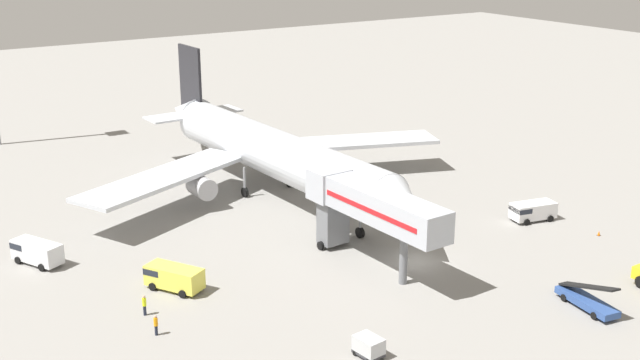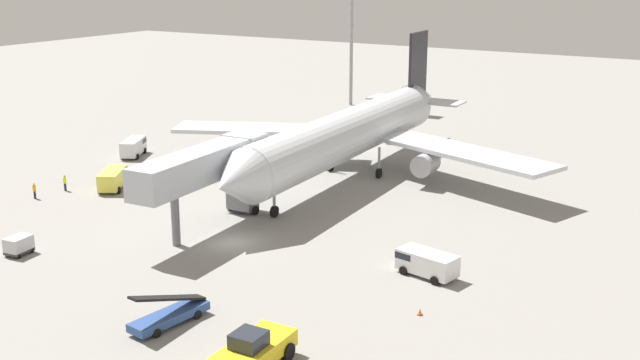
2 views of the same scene
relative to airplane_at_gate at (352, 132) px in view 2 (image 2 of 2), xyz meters
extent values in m
plane|color=gray|center=(1.63, -23.62, -4.94)|extent=(300.00, 300.00, 0.00)
cylinder|color=silver|center=(0.07, -1.54, 0.04)|extent=(6.90, 37.83, 5.15)
cone|color=silver|center=(1.05, -22.56, 0.04)|extent=(5.25, 4.69, 5.05)
cone|color=silver|center=(-0.97, 20.72, 0.42)|extent=(5.21, 7.15, 4.89)
cube|color=#232328|center=(-0.89, 18.99, 5.19)|extent=(0.61, 5.46, 8.24)
cube|color=silver|center=(2.22, 18.64, 0.68)|extent=(6.36, 4.25, 0.24)
cube|color=silver|center=(-3.95, 18.35, 0.68)|extent=(6.36, 4.25, 0.24)
cube|color=silver|center=(12.03, 1.98, -1.12)|extent=(21.73, 12.13, 0.44)
cube|color=silver|center=(-12.16, 0.86, -1.12)|extent=(21.47, 13.76, 0.44)
cylinder|color=#A8A8AD|center=(8.50, 0.51, -2.56)|extent=(2.45, 3.11, 2.31)
cylinder|color=#A8A8AD|center=(-8.51, -0.29, -2.56)|extent=(2.45, 3.11, 2.31)
cylinder|color=gray|center=(0.76, -16.20, -2.95)|extent=(0.28, 0.28, 2.88)
cylinder|color=black|center=(0.76, -16.20, -4.39)|extent=(0.40, 1.12, 1.10)
cylinder|color=gray|center=(2.92, 0.85, -2.95)|extent=(0.28, 0.28, 2.88)
cylinder|color=black|center=(2.92, 0.85, -4.39)|extent=(0.40, 1.12, 1.10)
cylinder|color=gray|center=(-2.99, 0.58, -2.95)|extent=(0.28, 0.28, 2.88)
cylinder|color=black|center=(-2.99, 0.58, -4.39)|extent=(0.40, 1.12, 1.10)
cube|color=#B2B7C1|center=(-2.24, -23.64, 1.09)|extent=(3.73, 14.35, 2.70)
cube|color=red|center=(-3.76, -23.71, 1.09)|extent=(0.65, 11.93, 0.44)
cube|color=#B2B7C1|center=(-2.64, -15.94, 1.09)|extent=(3.59, 2.97, 2.84)
cube|color=#232833|center=(-2.71, -14.64, 1.34)|extent=(3.31, 0.41, 0.90)
cube|color=slate|center=(-2.61, -16.54, -2.40)|extent=(2.64, 1.93, 4.27)
cylinder|color=black|center=(-4.03, -16.61, -4.54)|extent=(0.34, 0.81, 0.80)
cylinder|color=black|center=(-1.18, -16.46, -4.54)|extent=(0.34, 0.81, 0.80)
cylinder|color=slate|center=(-2.10, -26.47, -2.60)|extent=(0.70, 0.70, 4.67)
cube|color=yellow|center=(15.34, -39.88, -3.86)|extent=(2.67, 6.12, 1.05)
cube|color=#232833|center=(15.35, -40.19, -2.89)|extent=(1.81, 1.85, 0.90)
cylinder|color=black|center=(16.48, -37.88, -4.39)|extent=(0.43, 1.11, 1.10)
cylinder|color=black|center=(14.10, -37.95, -4.39)|extent=(0.43, 1.11, 1.10)
cube|color=#2D4C8E|center=(7.29, -37.93, -4.36)|extent=(2.42, 5.87, 0.55)
cube|color=black|center=(7.29, -37.93, -3.06)|extent=(1.70, 5.81, 2.00)
cylinder|color=black|center=(7.82, -39.73, -4.64)|extent=(0.30, 0.62, 0.60)
cylinder|color=black|center=(6.28, -39.51, -4.64)|extent=(0.30, 0.62, 0.60)
cylinder|color=black|center=(8.30, -36.34, -4.64)|extent=(0.30, 0.62, 0.60)
cylinder|color=black|center=(6.76, -36.13, -4.64)|extent=(0.30, 0.62, 0.60)
cube|color=#E5DB4C|center=(-18.80, -17.21, -3.79)|extent=(4.17, 5.21, 1.71)
cube|color=#1E232D|center=(-19.64, -15.78, -3.41)|extent=(2.50, 2.36, 0.55)
cylinder|color=black|center=(-20.38, -16.38, -4.60)|extent=(0.65, 0.76, 0.68)
cylinder|color=black|center=(-18.76, -15.43, -4.60)|extent=(0.65, 0.76, 0.68)
cylinder|color=black|center=(-18.84, -19.00, -4.60)|extent=(0.65, 0.76, 0.68)
cylinder|color=black|center=(-17.22, -18.05, -4.60)|extent=(0.65, 0.76, 0.68)
cube|color=white|center=(18.42, -21.78, -3.85)|extent=(4.88, 2.91, 1.58)
cube|color=#1E232D|center=(16.90, -21.46, -3.51)|extent=(1.85, 2.30, 0.51)
cylinder|color=black|center=(16.83, -22.44, -4.60)|extent=(0.74, 0.49, 0.68)
cylinder|color=black|center=(17.23, -20.54, -4.60)|extent=(0.74, 0.49, 0.68)
cylinder|color=black|center=(19.60, -23.02, -4.60)|extent=(0.74, 0.49, 0.68)
cylinder|color=black|center=(20.00, -21.12, -4.60)|extent=(0.74, 0.49, 0.68)
cube|color=silver|center=(-27.02, -5.73, -3.76)|extent=(3.85, 5.22, 1.78)
cube|color=#1E232D|center=(-27.77, -4.23, -3.36)|extent=(2.37, 2.24, 0.57)
cylinder|color=black|center=(-28.49, -4.76, -4.60)|extent=(0.60, 0.76, 0.68)
cylinder|color=black|center=(-26.92, -3.97, -4.60)|extent=(0.60, 0.76, 0.68)
cylinder|color=black|center=(-27.13, -7.49, -4.60)|extent=(0.60, 0.76, 0.68)
cylinder|color=black|center=(-25.55, -6.69, -4.60)|extent=(0.60, 0.76, 0.68)
cube|color=#38383D|center=(-11.58, -34.64, -4.65)|extent=(1.65, 2.19, 0.22)
cube|color=silver|center=(-11.58, -34.64, -3.98)|extent=(1.65, 2.19, 1.10)
cylinder|color=black|center=(-10.85, -35.28, -4.76)|extent=(0.16, 0.37, 0.36)
cylinder|color=black|center=(-12.15, -35.43, -4.76)|extent=(0.16, 0.37, 0.36)
cylinder|color=black|center=(-11.01, -33.86, -4.76)|extent=(0.16, 0.37, 0.36)
cylinder|color=black|center=(-12.31, -34.01, -4.76)|extent=(0.16, 0.37, 0.36)
cylinder|color=#1E2333|center=(-22.99, -23.69, -4.55)|extent=(0.31, 0.31, 0.78)
cylinder|color=orange|center=(-22.99, -23.69, -3.85)|extent=(0.42, 0.42, 0.62)
sphere|color=tan|center=(-22.99, -23.69, -3.42)|extent=(0.21, 0.21, 0.21)
cylinder|color=#1E2333|center=(-22.55, -20.22, -4.53)|extent=(0.29, 0.29, 0.81)
cylinder|color=#D8EA19|center=(-22.55, -20.22, -3.81)|extent=(0.38, 0.38, 0.64)
sphere|color=tan|center=(-22.55, -20.22, -3.36)|extent=(0.22, 0.22, 0.22)
cube|color=black|center=(20.72, -28.24, -4.92)|extent=(0.32, 0.32, 0.03)
cone|color=orange|center=(20.72, -28.24, -4.67)|extent=(0.27, 0.27, 0.47)
cylinder|color=#93969B|center=(-21.21, 38.33, 7.80)|extent=(0.56, 0.56, 25.46)
camera|label=1|loc=(-41.31, -74.80, 24.25)|focal=45.06mm
camera|label=2|loc=(39.48, -72.42, 17.93)|focal=43.59mm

